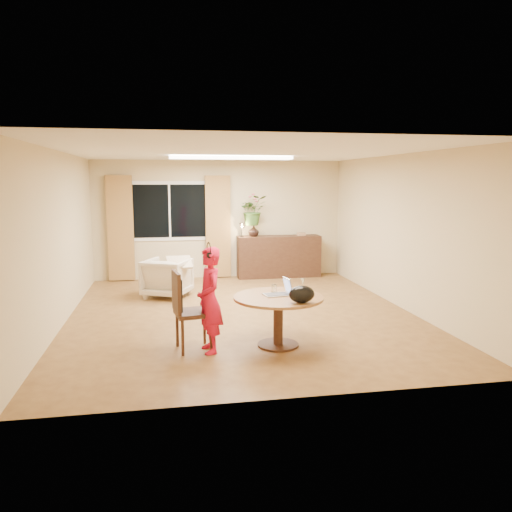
{
  "coord_description": "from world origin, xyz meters",
  "views": [
    {
      "loc": [
        -1.18,
        -7.83,
        2.16
      ],
      "look_at": [
        0.2,
        -0.2,
        0.98
      ],
      "focal_mm": 35.0,
      "sensor_mm": 36.0,
      "label": 1
    }
  ],
  "objects": [
    {
      "name": "dining_chair",
      "position": [
        -0.87,
        -1.6,
        0.52
      ],
      "size": [
        0.56,
        0.52,
        1.03
      ],
      "primitive_type": null,
      "rotation": [
        0.0,
        0.0,
        0.16
      ],
      "color": "black",
      "rests_on": "floor"
    },
    {
      "name": "wall_left",
      "position": [
        -2.75,
        0.0,
        1.3
      ],
      "size": [
        0.0,
        6.5,
        6.5
      ],
      "primitive_type": "plane",
      "rotation": [
        1.57,
        0.0,
        1.57
      ],
      "color": "#CDB485",
      "rests_on": "floor"
    },
    {
      "name": "armchair",
      "position": [
        -1.19,
        1.47,
        0.36
      ],
      "size": [
        1.03,
        1.04,
        0.72
      ],
      "primitive_type": "imported",
      "rotation": [
        0.0,
        0.0,
        2.71
      ],
      "color": "beige",
      "rests_on": "floor"
    },
    {
      "name": "book_stack",
      "position": [
        1.82,
        3.01,
        0.97
      ],
      "size": [
        0.21,
        0.18,
        0.07
      ],
      "primitive_type": null,
      "rotation": [
        0.0,
        0.0,
        -0.31
      ],
      "color": "brown",
      "rests_on": "sideboard"
    },
    {
      "name": "wine_glass",
      "position": [
        0.6,
        -1.49,
        0.77
      ],
      "size": [
        0.08,
        0.08,
        0.2
      ],
      "primitive_type": null,
      "rotation": [
        0.0,
        0.0,
        -0.2
      ],
      "color": "white",
      "rests_on": "dining_table"
    },
    {
      "name": "pot_lid",
      "position": [
        0.53,
        -1.4,
        0.69
      ],
      "size": [
        0.26,
        0.26,
        0.04
      ],
      "primitive_type": null,
      "rotation": [
        0.0,
        0.0,
        0.18
      ],
      "color": "white",
      "rests_on": "dining_table"
    },
    {
      "name": "curtain_right",
      "position": [
        -0.05,
        3.15,
        1.15
      ],
      "size": [
        0.55,
        0.08,
        2.25
      ],
      "primitive_type": "cube",
      "color": "brown",
      "rests_on": "wall_back"
    },
    {
      "name": "wall_right",
      "position": [
        2.75,
        0.0,
        1.3
      ],
      "size": [
        0.0,
        6.5,
        6.5
      ],
      "primitive_type": "plane",
      "rotation": [
        1.57,
        0.0,
        -1.57
      ],
      "color": "#CDB485",
      "rests_on": "floor"
    },
    {
      "name": "ceiling",
      "position": [
        0.0,
        0.0,
        2.6
      ],
      "size": [
        6.5,
        6.5,
        0.0
      ],
      "primitive_type": "plane",
      "rotation": [
        3.14,
        0.0,
        0.0
      ],
      "color": "white",
      "rests_on": "wall_back"
    },
    {
      "name": "wall_back",
      "position": [
        0.0,
        3.25,
        1.3
      ],
      "size": [
        5.5,
        0.0,
        5.5
      ],
      "primitive_type": "plane",
      "rotation": [
        1.57,
        0.0,
        0.0
      ],
      "color": "#CDB485",
      "rests_on": "floor"
    },
    {
      "name": "desk_lamp",
      "position": [
        0.45,
        2.96,
        1.09
      ],
      "size": [
        0.15,
        0.15,
        0.32
      ],
      "primitive_type": null,
      "rotation": [
        0.0,
        0.0,
        -0.16
      ],
      "color": "black",
      "rests_on": "sideboard"
    },
    {
      "name": "tumbler",
      "position": [
        0.23,
        -1.41,
        0.72
      ],
      "size": [
        0.08,
        0.08,
        0.1
      ],
      "primitive_type": null,
      "rotation": [
        0.0,
        0.0,
        -0.17
      ],
      "color": "white",
      "rests_on": "dining_table"
    },
    {
      "name": "handbag",
      "position": [
        0.43,
        -2.06,
        0.78
      ],
      "size": [
        0.35,
        0.23,
        0.22
      ],
      "primitive_type": null,
      "rotation": [
        0.0,
        0.0,
        0.12
      ],
      "color": "black",
      "rests_on": "dining_table"
    },
    {
      "name": "child",
      "position": [
        -0.67,
        -1.72,
        0.67
      ],
      "size": [
        0.54,
        0.4,
        1.34
      ],
      "primitive_type": "imported",
      "rotation": [
        0.0,
        0.0,
        -1.39
      ],
      "color": "red",
      "rests_on": "floor"
    },
    {
      "name": "dining_table",
      "position": [
        0.23,
        -1.65,
        0.53
      ],
      "size": [
        1.17,
        1.17,
        0.67
      ],
      "color": "brown",
      "rests_on": "floor"
    },
    {
      "name": "window",
      "position": [
        -1.1,
        3.23,
        1.5
      ],
      "size": [
        1.7,
        0.03,
        1.3
      ],
      "color": "white",
      "rests_on": "wall_back"
    },
    {
      "name": "laptop",
      "position": [
        0.22,
        -1.59,
        0.79
      ],
      "size": [
        0.38,
        0.28,
        0.23
      ],
      "primitive_type": null,
      "rotation": [
        0.0,
        0.0,
        0.15
      ],
      "color": "#B7B7BC",
      "rests_on": "dining_table"
    },
    {
      "name": "bouquet",
      "position": [
        0.71,
        3.01,
        1.51
      ],
      "size": [
        0.66,
        0.6,
        0.66
      ],
      "primitive_type": "imported",
      "rotation": [
        0.0,
        0.0,
        0.15
      ],
      "color": "#265D23",
      "rests_on": "vase"
    },
    {
      "name": "floor",
      "position": [
        0.0,
        0.0,
        0.0
      ],
      "size": [
        6.5,
        6.5,
        0.0
      ],
      "primitive_type": "plane",
      "color": "brown",
      "rests_on": "ground"
    },
    {
      "name": "curtain_left",
      "position": [
        -2.15,
        3.15,
        1.15
      ],
      "size": [
        0.55,
        0.08,
        2.25
      ],
      "primitive_type": "cube",
      "color": "brown",
      "rests_on": "wall_back"
    },
    {
      "name": "sideboard",
      "position": [
        1.3,
        3.01,
        0.47
      ],
      "size": [
        1.86,
        0.46,
        0.93
      ],
      "primitive_type": "cube",
      "color": "black",
      "rests_on": "floor"
    },
    {
      "name": "throw",
      "position": [
        -0.96,
        1.42,
        0.74
      ],
      "size": [
        0.49,
        0.58,
        0.03
      ],
      "primitive_type": null,
      "rotation": [
        0.0,
        0.0,
        0.07
      ],
      "color": "beige",
      "rests_on": "armchair"
    },
    {
      "name": "vase",
      "position": [
        0.72,
        3.01,
        1.06
      ],
      "size": [
        0.24,
        0.24,
        0.25
      ],
      "primitive_type": "imported",
      "rotation": [
        0.0,
        0.0,
        -0.0
      ],
      "color": "black",
      "rests_on": "sideboard"
    },
    {
      "name": "ceiling_panel",
      "position": [
        0.0,
        1.2,
        2.57
      ],
      "size": [
        2.2,
        0.35,
        0.05
      ],
      "primitive_type": "cube",
      "color": "white",
      "rests_on": "ceiling"
    }
  ]
}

